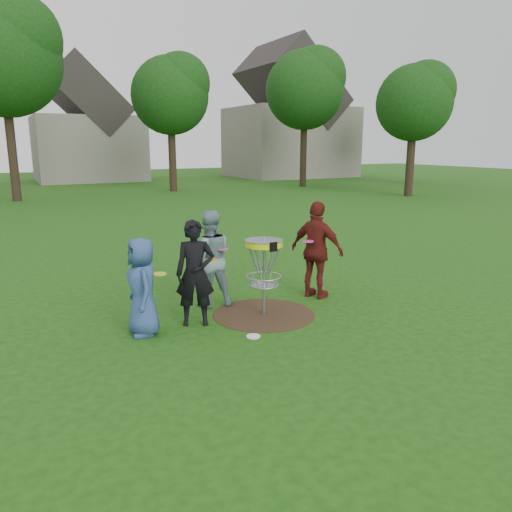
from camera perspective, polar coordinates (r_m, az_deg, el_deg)
name	(u,v)px	position (r m, az deg, el deg)	size (l,w,h in m)	color
ground	(264,314)	(8.87, 0.90, -6.70)	(100.00, 100.00, 0.00)	#19470F
dirt_patch	(264,314)	(8.87, 0.90, -6.67)	(1.80, 1.80, 0.01)	#47331E
player_blue	(142,287)	(7.96, -12.87, -3.46)	(0.76, 0.49, 1.55)	#314C89
player_black	(195,273)	(8.22, -6.96, -1.97)	(0.64, 0.42, 1.76)	black
player_grey	(209,259)	(9.15, -5.37, -0.30)	(0.87, 0.68, 1.79)	#7B979F
player_maroon	(317,250)	(9.67, 6.97, 0.66)	(1.10, 0.46, 1.89)	maroon
disc_on_grass	(253,336)	(7.89, -0.30, -9.16)	(0.22, 0.22, 0.02)	white
disc_golf_basket	(264,258)	(8.58, 0.93, -0.27)	(0.66, 0.67, 1.38)	#9EA0A5
held_discs	(229,255)	(8.60, -3.15, 0.08)	(3.18, 0.85, 0.22)	yellow
tree_row	(79,78)	(28.55, -19.53, 18.63)	(51.20, 17.42, 9.90)	#38281C
house_row	(115,127)	(41.37, -15.81, 13.96)	(44.50, 10.65, 11.62)	gray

